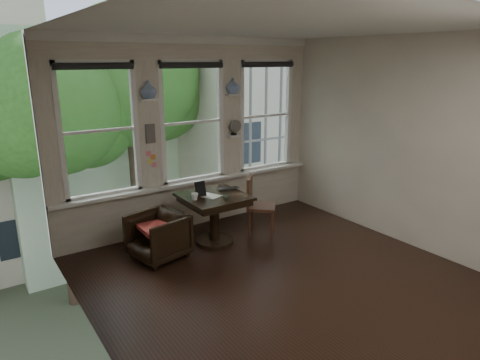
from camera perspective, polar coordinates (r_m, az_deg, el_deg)
ground at (r=5.56m, az=5.25°, el=-12.83°), size 4.50×4.50×0.00m
ceiling at (r=4.89m, az=6.19°, el=19.73°), size 4.50×4.50×0.00m
wall_back at (r=6.86m, az=-6.47°, el=6.00°), size 4.50×0.00×4.50m
wall_front at (r=3.66m, az=28.84°, el=-4.71°), size 4.50×0.00×4.50m
wall_left at (r=4.01m, az=-19.89°, el=-1.97°), size 0.00×4.50×4.50m
wall_right at (r=6.66m, az=20.81°, el=4.77°), size 0.00×4.50×4.50m
window_left at (r=6.29m, az=-18.33°, el=6.26°), size 1.10×0.12×1.90m
window_center at (r=6.83m, az=-6.52°, el=7.65°), size 1.10×0.12×1.90m
window_right at (r=7.60m, az=3.29°, el=8.56°), size 1.10×0.12×1.90m
shelf_left at (r=6.39m, az=-12.06°, el=10.47°), size 0.26×0.16×0.03m
shelf_right at (r=7.06m, az=-0.93°, el=11.29°), size 0.26×0.16×0.03m
intercom at (r=6.48m, az=-11.90°, el=6.08°), size 0.14×0.06×0.28m
sticky_notes at (r=6.55m, az=-11.75°, el=3.07°), size 0.16×0.01×0.24m
desk_fan at (r=7.12m, az=-0.82°, el=6.70°), size 0.20×0.20×0.24m
vase_left at (r=6.38m, az=-12.13°, el=11.71°), size 0.24×0.24×0.25m
vase_right at (r=7.05m, az=-0.94°, el=12.42°), size 0.24×0.24×0.25m
table at (r=6.36m, az=-3.43°, el=-5.26°), size 0.90×0.90×0.75m
armchair_left at (r=6.01m, az=-10.87°, el=-7.39°), size 0.83×0.82×0.64m
cushion_red at (r=5.96m, az=-10.94°, el=-6.24°), size 0.45×0.45×0.06m
side_chair_right at (r=6.66m, az=2.90°, el=-3.47°), size 0.59×0.59×0.92m
laptop at (r=6.46m, az=-1.42°, el=-1.26°), size 0.37×0.29×0.03m
mug at (r=6.04m, az=-6.05°, el=-2.22°), size 0.12×0.12×0.09m
drinking_glass at (r=6.02m, az=-1.89°, el=-2.24°), size 0.14×0.14×0.09m
tablet at (r=6.17m, az=-5.30°, el=-1.20°), size 0.16×0.08×0.22m
papers at (r=6.21m, az=-4.13°, el=-2.10°), size 0.32×0.36×0.00m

